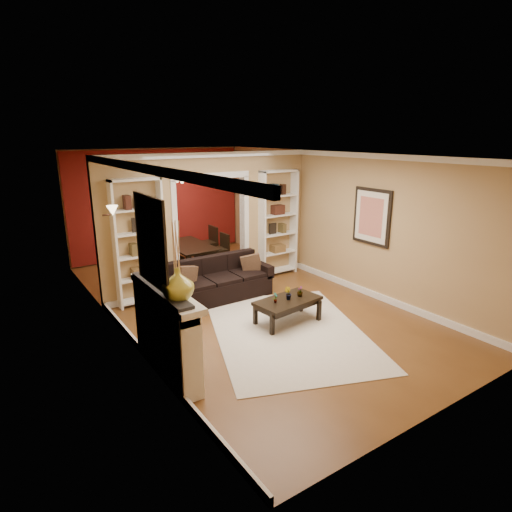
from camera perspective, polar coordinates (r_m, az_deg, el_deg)
floor at (r=8.03m, az=-1.74°, el=-6.22°), size 8.00×8.00×0.00m
ceiling at (r=7.44m, az=-1.91°, el=13.40°), size 8.00×8.00×0.00m
wall_back at (r=11.16m, az=-12.88°, el=6.91°), size 8.00×0.00×8.00m
wall_front at (r=4.87m, az=24.21°, el=-5.76°), size 8.00×0.00×8.00m
wall_left at (r=6.75m, az=-18.24°, el=0.70°), size 0.00×8.00×8.00m
wall_right at (r=9.00m, az=10.46°, el=4.93°), size 0.00×8.00×8.00m
partition_wall at (r=8.65m, az=-6.07°, el=4.66°), size 4.50×0.15×2.70m
red_back_panel at (r=11.14m, az=-12.81°, el=6.74°), size 4.44×0.04×2.64m
dining_window at (r=11.07m, az=-12.81°, el=7.89°), size 0.78×0.03×0.98m
area_rug at (r=6.93m, az=4.34°, el=-10.01°), size 3.25×3.78×0.01m
sofa at (r=8.16m, az=-4.77°, el=-3.04°), size 1.96×0.85×0.77m
pillow_left at (r=7.78m, az=-9.21°, el=-2.66°), size 0.41×0.21×0.40m
pillow_right at (r=8.42m, az=-0.60°, el=-1.05°), size 0.39×0.29×0.38m
coffee_table at (r=7.16m, az=4.23°, el=-7.32°), size 1.16×0.72×0.41m
plant_left at (r=6.91m, az=2.60°, el=-5.55°), size 0.11×0.11×0.18m
plant_center at (r=7.04m, az=4.28°, el=-4.99°), size 0.13×0.14×0.21m
plant_right at (r=7.20m, az=5.88°, el=-4.70°), size 0.13×0.13×0.18m
bookshelf_left at (r=7.94m, az=-15.36°, el=1.68°), size 0.90×0.30×2.30m
bookshelf_right at (r=9.36m, az=2.90°, el=4.35°), size 0.90×0.30×2.30m
fireplace at (r=5.71m, az=-11.72°, el=-9.86°), size 0.32×1.70×1.16m
vase at (r=5.05m, az=-10.38°, el=-3.72°), size 0.49×0.49×0.39m
mirror at (r=5.25m, az=-13.88°, el=1.90°), size 0.03×0.95×1.10m
wall_sconce at (r=7.19m, az=-19.03°, el=5.46°), size 0.18×0.18×0.22m
framed_art at (r=8.26m, az=15.15°, el=5.07°), size 0.04×0.85×1.05m
dining_table at (r=10.14m, az=-8.76°, el=0.02°), size 1.58×0.88×0.56m
dining_chair_nw at (r=9.64m, az=-10.97°, el=-0.29°), size 0.44×0.44×0.76m
dining_chair_ne at (r=10.09m, az=-5.23°, el=0.78°), size 0.40×0.40×0.80m
dining_chair_sw at (r=10.17m, az=-12.31°, el=0.64°), size 0.52×0.52×0.82m
dining_chair_se at (r=10.59m, az=-6.80°, el=1.67°), size 0.56×0.56×0.87m
chandelier at (r=9.88m, az=-10.33°, el=9.84°), size 0.50×0.50×0.30m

